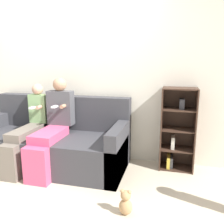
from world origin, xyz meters
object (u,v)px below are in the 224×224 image
(adult_seated, at_px, (53,125))
(child_seated, at_px, (27,128))
(teddy_bear, at_px, (126,203))
(couch, at_px, (53,143))
(bookshelf, at_px, (177,131))

(adult_seated, distance_m, child_seated, 0.38)
(teddy_bear, bearing_deg, couch, 144.21)
(child_seated, distance_m, bookshelf, 2.06)
(teddy_bear, bearing_deg, bookshelf, 68.86)
(adult_seated, xyz_separation_m, teddy_bear, (1.16, -0.76, -0.51))
(child_seated, relative_size, teddy_bear, 4.32)
(couch, xyz_separation_m, adult_seated, (0.08, -0.13, 0.31))
(couch, distance_m, bookshelf, 1.75)
(child_seated, height_order, bookshelf, child_seated)
(adult_seated, relative_size, bookshelf, 1.10)
(couch, height_order, child_seated, child_seated)
(couch, xyz_separation_m, teddy_bear, (1.24, -0.89, -0.19))
(adult_seated, relative_size, teddy_bear, 4.68)
(child_seated, relative_size, bookshelf, 1.02)
(bookshelf, relative_size, teddy_bear, 4.24)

